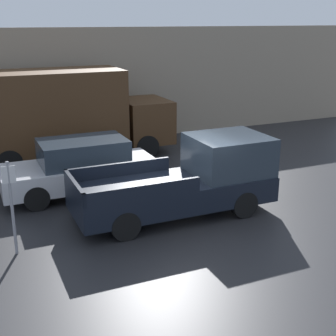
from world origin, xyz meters
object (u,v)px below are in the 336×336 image
(car, at_px, (81,167))
(parking_sign, at_px, (12,203))
(pickup_truck, at_px, (191,179))
(delivery_truck, at_px, (54,114))

(car, height_order, parking_sign, parking_sign)
(pickup_truck, xyz_separation_m, car, (-2.47, 2.75, -0.11))
(car, height_order, delivery_truck, delivery_truck)
(parking_sign, bearing_deg, pickup_truck, 6.81)
(delivery_truck, bearing_deg, car, -89.85)
(pickup_truck, height_order, delivery_truck, delivery_truck)
(car, relative_size, delivery_truck, 0.57)
(delivery_truck, height_order, parking_sign, delivery_truck)
(pickup_truck, relative_size, parking_sign, 2.47)
(delivery_truck, xyz_separation_m, parking_sign, (-2.37, -7.28, -0.55))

